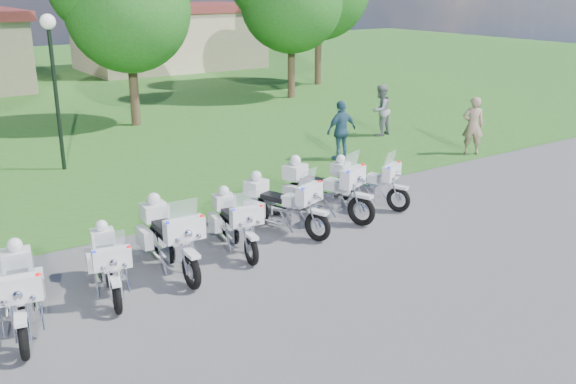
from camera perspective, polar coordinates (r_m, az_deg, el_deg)
ground at (r=13.32m, az=-0.32°, el=-5.90°), size 100.00×100.00×0.00m
grass_lawn at (r=38.11m, az=-23.82°, el=8.43°), size 100.00×48.00×0.01m
motorcycle_0 at (r=11.38m, az=-22.77°, el=-8.11°), size 1.07×2.35×1.59m
motorcycle_1 at (r=12.16m, az=-15.68°, el=-5.97°), size 0.97×2.10×1.43m
motorcycle_2 at (r=12.81m, az=-10.49°, el=-3.85°), size 0.86×2.48×1.67m
motorcycle_3 at (r=13.61m, az=-4.73°, el=-2.62°), size 0.94×2.19×1.48m
motorcycle_4 at (r=14.50m, az=-0.57°, el=-1.02°), size 1.27×2.28×1.59m
motorcycle_5 at (r=15.43m, az=3.09°, el=0.36°), size 1.41×2.45×1.73m
motorcycle_6 at (r=16.35m, az=6.83°, el=0.94°), size 1.29×2.10×1.50m
lamp_post at (r=20.10m, az=-20.27°, el=11.34°), size 0.44×0.44×4.59m
building_east at (r=44.00m, az=-10.50°, el=13.46°), size 11.44×7.28×4.10m
bystander_a at (r=21.98m, az=16.12°, el=5.68°), size 0.83×0.80×1.91m
bystander_b at (r=24.03m, az=8.21°, el=7.20°), size 1.07×0.93×1.89m
bystander_c at (r=20.49m, az=4.77°, el=5.46°), size 1.12×0.48×1.90m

